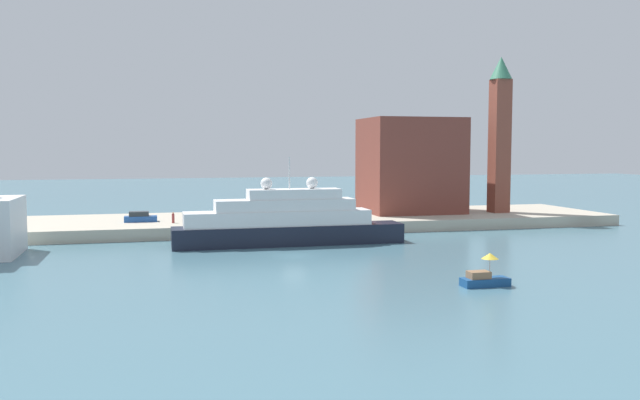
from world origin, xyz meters
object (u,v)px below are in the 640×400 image
bell_tower (500,129)px  harbor_building (411,165)px  small_motorboat (485,277)px  mooring_bollard (323,220)px  large_yacht (286,222)px  person_figure (173,218)px  parked_car (140,217)px

bell_tower → harbor_building: bearing=163.5°
small_motorboat → mooring_bollard: bearing=97.5°
large_yacht → harbor_building: size_ratio=1.90×
person_figure → mooring_bollard: person_figure is taller
small_motorboat → harbor_building: size_ratio=0.28×
parked_car → large_yacht: bearing=-41.9°
bell_tower → person_figure: bearing=-176.7°
harbor_building → large_yacht: bearing=-140.6°
mooring_bollard → large_yacht: bearing=-129.1°
bell_tower → parked_car: (-56.06, -0.21, -12.79)m
large_yacht → small_motorboat: (11.89, -28.58, -1.97)m
bell_tower → mooring_bollard: size_ratio=32.40×
small_motorboat → large_yacht: bearing=112.6°
person_figure → mooring_bollard: size_ratio=2.00×
small_motorboat → parked_car: parked_car is taller
bell_tower → mooring_bollard: (-31.28, -7.56, -13.03)m
large_yacht → small_motorboat: bearing=-67.4°
small_motorboat → harbor_building: 51.11m
small_motorboat → parked_car: 53.54m
small_motorboat → bell_tower: 53.86m
harbor_building → parked_car: 43.19m
parked_car → mooring_bollard: size_ratio=5.85×
bell_tower → person_figure: size_ratio=16.17×
parked_car → person_figure: bearing=-31.9°
large_yacht → mooring_bollard: large_yacht is taller
bell_tower → person_figure: 53.22m
bell_tower → mooring_bollard: 34.72m
small_motorboat → parked_car: (-29.68, 44.54, 1.43)m
large_yacht → person_figure: (-13.32, 13.18, -0.46)m
harbor_building → parked_car: bearing=-174.3°
large_yacht → harbor_building: (24.62, 20.20, 6.41)m
large_yacht → harbor_building: harbor_building is taller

